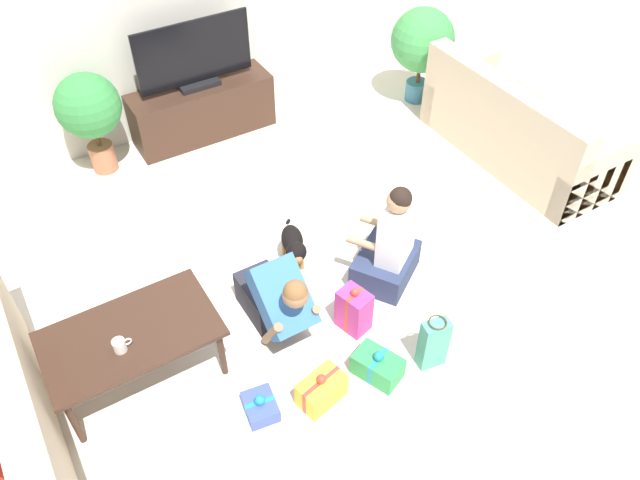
{
  "coord_description": "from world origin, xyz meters",
  "views": [
    {
      "loc": [
        -1.69,
        -2.79,
        3.63
      ],
      "look_at": [
        0.0,
        0.02,
        0.45
      ],
      "focal_mm": 35.0,
      "sensor_mm": 36.0,
      "label": 1
    }
  ],
  "objects": [
    {
      "name": "potted_plant_back_left",
      "position": [
        -0.99,
        2.3,
        0.65
      ],
      "size": [
        0.57,
        0.57,
        0.97
      ],
      "color": "#A36042",
      "rests_on": "ground_plane"
    },
    {
      "name": "tv_console",
      "position": [
        0.06,
        2.35,
        0.27
      ],
      "size": [
        1.39,
        0.42,
        0.54
      ],
      "color": "#382319",
      "rests_on": "ground_plane"
    },
    {
      "name": "sofa_right",
      "position": [
        2.43,
        0.46,
        0.31
      ],
      "size": [
        0.84,
        1.93,
        0.86
      ],
      "rotation": [
        0.0,
        0.0,
        1.57
      ],
      "color": "#C6B293",
      "rests_on": "ground_plane"
    },
    {
      "name": "mug",
      "position": [
        -1.56,
        -0.2,
        0.52
      ],
      "size": [
        0.12,
        0.08,
        0.09
      ],
      "color": "silver",
      "rests_on": "coffee_table"
    },
    {
      "name": "gift_box_c",
      "position": [
        -0.02,
        -0.48,
        0.18
      ],
      "size": [
        0.22,
        0.26,
        0.4
      ],
      "rotation": [
        0.0,
        0.0,
        0.27
      ],
      "color": "#CC3389",
      "rests_on": "ground_plane"
    },
    {
      "name": "ground_plane",
      "position": [
        0.0,
        0.0,
        0.0
      ],
      "size": [
        16.0,
        16.0,
        0.0
      ],
      "primitive_type": "plane",
      "color": "beige"
    },
    {
      "name": "gift_bag_a",
      "position": [
        0.26,
        -1.02,
        0.21
      ],
      "size": [
        0.2,
        0.14,
        0.45
      ],
      "rotation": [
        0.0,
        0.0,
        -0.17
      ],
      "color": "#4CA384",
      "rests_on": "ground_plane"
    },
    {
      "name": "gift_box_a",
      "position": [
        -0.53,
        -0.88,
        0.1
      ],
      "size": [
        0.34,
        0.25,
        0.26
      ],
      "rotation": [
        0.0,
        0.0,
        0.23
      ],
      "color": "yellow",
      "rests_on": "ground_plane"
    },
    {
      "name": "gift_box_d",
      "position": [
        -0.92,
        -0.76,
        0.06
      ],
      "size": [
        0.23,
        0.27,
        0.17
      ],
      "rotation": [
        0.0,
        0.0,
        -0.15
      ],
      "color": "#3D51BC",
      "rests_on": "ground_plane"
    },
    {
      "name": "person_kneeling",
      "position": [
        -0.5,
        -0.21,
        0.33
      ],
      "size": [
        0.35,
        0.79,
        0.77
      ],
      "rotation": [
        0.0,
        0.0,
        -0.0
      ],
      "color": "#23232D",
      "rests_on": "ground_plane"
    },
    {
      "name": "gift_box_b",
      "position": [
        -0.11,
        -0.91,
        0.09
      ],
      "size": [
        0.31,
        0.38,
        0.24
      ],
      "rotation": [
        0.0,
        0.0,
        0.39
      ],
      "color": "#2D934C",
      "rests_on": "ground_plane"
    },
    {
      "name": "potted_plant_corner_right",
      "position": [
        2.28,
        1.77,
        0.66
      ],
      "size": [
        0.65,
        0.65,
        1.01
      ],
      "color": "#336B84",
      "rests_on": "ground_plane"
    },
    {
      "name": "person_sitting",
      "position": [
        0.48,
        -0.21,
        0.32
      ],
      "size": [
        0.65,
        0.62,
        0.9
      ],
      "rotation": [
        0.0,
        0.0,
        3.72
      ],
      "color": "#283351",
      "rests_on": "ground_plane"
    },
    {
      "name": "dog",
      "position": [
        -0.09,
        0.27,
        0.24
      ],
      "size": [
        0.26,
        0.49,
        0.36
      ],
      "rotation": [
        0.0,
        0.0,
        5.95
      ],
      "color": "black",
      "rests_on": "ground_plane"
    },
    {
      "name": "coffee_table",
      "position": [
        -1.48,
        -0.1,
        0.43
      ],
      "size": [
        1.1,
        0.65,
        0.47
      ],
      "color": "#382319",
      "rests_on": "ground_plane"
    },
    {
      "name": "tv",
      "position": [
        0.06,
        2.35,
        0.83
      ],
      "size": [
        1.11,
        0.2,
        0.64
      ],
      "color": "black",
      "rests_on": "tv_console"
    }
  ]
}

